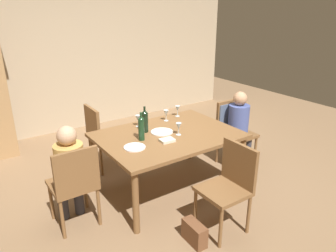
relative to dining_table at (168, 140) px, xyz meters
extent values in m
plane|color=#846647|center=(0.00, 0.00, -0.67)|extent=(10.00, 10.00, 0.00)
cube|color=tan|center=(0.00, 2.79, 0.68)|extent=(6.40, 0.12, 2.70)
cube|color=brown|center=(0.00, 0.00, 0.06)|extent=(1.63, 1.18, 0.04)
cylinder|color=brown|center=(-0.74, -0.52, -0.32)|extent=(0.07, 0.07, 0.71)
cylinder|color=brown|center=(0.74, -0.52, -0.32)|extent=(0.07, 0.07, 0.71)
cylinder|color=brown|center=(-0.74, 0.52, -0.32)|extent=(0.07, 0.07, 0.71)
cylinder|color=brown|center=(0.74, 0.52, -0.32)|extent=(0.07, 0.07, 0.71)
cylinder|color=brown|center=(1.38, -0.19, -0.45)|extent=(0.04, 0.04, 0.44)
cylinder|color=brown|center=(1.00, -0.19, -0.45)|extent=(0.04, 0.04, 0.44)
cylinder|color=brown|center=(1.38, 0.19, -0.45)|extent=(0.04, 0.04, 0.44)
cylinder|color=brown|center=(1.00, 0.19, -0.45)|extent=(0.04, 0.04, 0.44)
cube|color=brown|center=(1.19, 0.00, -0.21)|extent=(0.44, 0.44, 0.04)
cube|color=brown|center=(1.19, 0.20, 0.03)|extent=(0.44, 0.04, 0.44)
cube|color=#4C5B75|center=(1.19, 0.20, 0.05)|extent=(0.40, 0.07, 0.31)
cylinder|color=brown|center=(-1.38, 0.19, -0.45)|extent=(0.04, 0.04, 0.44)
cylinder|color=brown|center=(-1.00, 0.19, -0.45)|extent=(0.04, 0.04, 0.44)
cylinder|color=brown|center=(-1.38, -0.19, -0.45)|extent=(0.04, 0.04, 0.44)
cylinder|color=brown|center=(-1.00, -0.19, -0.45)|extent=(0.04, 0.04, 0.44)
cube|color=brown|center=(-1.19, 0.00, -0.21)|extent=(0.44, 0.44, 0.04)
cube|color=brown|center=(-1.19, -0.20, 0.03)|extent=(0.44, 0.04, 0.44)
cylinder|color=brown|center=(-0.18, 1.16, -0.45)|extent=(0.04, 0.04, 0.44)
cylinder|color=brown|center=(-0.18, 0.78, -0.45)|extent=(0.04, 0.04, 0.44)
cylinder|color=brown|center=(-0.56, 1.16, -0.45)|extent=(0.04, 0.04, 0.44)
cylinder|color=brown|center=(-0.56, 0.78, -0.45)|extent=(0.04, 0.04, 0.44)
cube|color=brown|center=(-0.37, 0.97, -0.21)|extent=(0.44, 0.44, 0.04)
cube|color=brown|center=(-0.57, 0.97, 0.03)|extent=(0.04, 0.44, 0.44)
cylinder|color=brown|center=(-0.19, -1.16, -0.45)|extent=(0.04, 0.04, 0.44)
cylinder|color=brown|center=(-0.19, -0.78, -0.45)|extent=(0.04, 0.04, 0.44)
cylinder|color=brown|center=(0.19, -1.16, -0.45)|extent=(0.04, 0.04, 0.44)
cylinder|color=brown|center=(0.19, -0.78, -0.45)|extent=(0.04, 0.04, 0.44)
cube|color=brown|center=(0.00, -0.97, -0.21)|extent=(0.44, 0.44, 0.04)
cube|color=brown|center=(0.20, -0.97, 0.03)|extent=(0.04, 0.44, 0.44)
cylinder|color=#33333D|center=(1.28, -0.13, -0.44)|extent=(0.10, 0.10, 0.46)
cylinder|color=#33333D|center=(1.11, -0.13, -0.44)|extent=(0.10, 0.10, 0.46)
cylinder|color=#475699|center=(1.19, 0.00, 0.01)|extent=(0.29, 0.29, 0.44)
sphere|color=tan|center=(1.19, 0.00, 0.32)|extent=(0.19, 0.19, 0.19)
cylinder|color=#33333D|center=(-1.28, 0.14, -0.44)|extent=(0.11, 0.11, 0.46)
cylinder|color=#33333D|center=(-1.11, 0.14, -0.44)|extent=(0.11, 0.11, 0.46)
cylinder|color=tan|center=(-1.19, 0.00, 0.01)|extent=(0.29, 0.29, 0.45)
sphere|color=tan|center=(-1.19, 0.00, 0.33)|extent=(0.19, 0.19, 0.19)
cylinder|color=black|center=(-0.19, 0.21, 0.18)|extent=(0.08, 0.08, 0.21)
sphere|color=black|center=(-0.19, 0.21, 0.30)|extent=(0.08, 0.08, 0.08)
cylinder|color=black|center=(-0.19, 0.21, 0.35)|extent=(0.03, 0.03, 0.09)
cylinder|color=#19381E|center=(-0.35, 0.02, 0.19)|extent=(0.07, 0.07, 0.23)
sphere|color=#19381E|center=(-0.35, 0.02, 0.32)|extent=(0.07, 0.07, 0.07)
cylinder|color=#19381E|center=(-0.35, 0.02, 0.37)|extent=(0.03, 0.03, 0.08)
cylinder|color=silver|center=(0.09, -0.10, 0.08)|extent=(0.06, 0.06, 0.00)
cylinder|color=silver|center=(0.09, -0.10, 0.12)|extent=(0.01, 0.01, 0.07)
cone|color=silver|center=(0.09, -0.10, 0.19)|extent=(0.07, 0.07, 0.07)
cylinder|color=silver|center=(0.47, 0.46, 0.08)|extent=(0.06, 0.06, 0.00)
cylinder|color=silver|center=(0.47, 0.46, 0.12)|extent=(0.01, 0.01, 0.07)
cone|color=silver|center=(0.47, 0.46, 0.19)|extent=(0.07, 0.07, 0.07)
cylinder|color=silver|center=(0.24, 0.39, 0.08)|extent=(0.06, 0.06, 0.00)
cylinder|color=silver|center=(0.24, 0.39, 0.12)|extent=(0.01, 0.01, 0.07)
cone|color=silver|center=(0.24, 0.39, 0.19)|extent=(0.07, 0.07, 0.07)
cylinder|color=silver|center=(-0.17, 0.42, 0.08)|extent=(0.06, 0.06, 0.00)
cylinder|color=silver|center=(-0.17, 0.42, 0.12)|extent=(0.01, 0.01, 0.07)
cone|color=silver|center=(-0.17, 0.42, 0.19)|extent=(0.07, 0.07, 0.07)
cylinder|color=silver|center=(-0.04, 0.08, 0.08)|extent=(0.27, 0.27, 0.01)
cylinder|color=white|center=(-0.52, -0.13, 0.08)|extent=(0.23, 0.23, 0.01)
cube|color=beige|center=(-0.14, -0.18, 0.09)|extent=(0.17, 0.13, 0.03)
cube|color=brown|center=(-0.35, -0.97, -0.56)|extent=(0.13, 0.28, 0.22)
camera|label=1|loc=(-2.01, -2.94, 1.53)|focal=34.46mm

